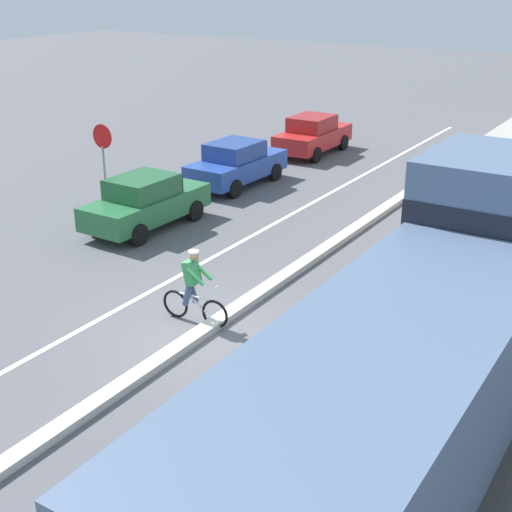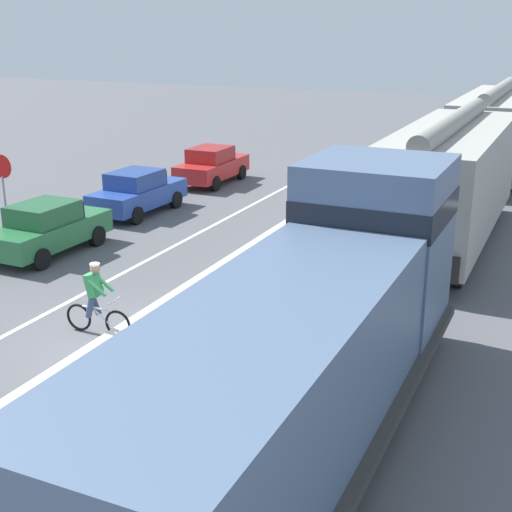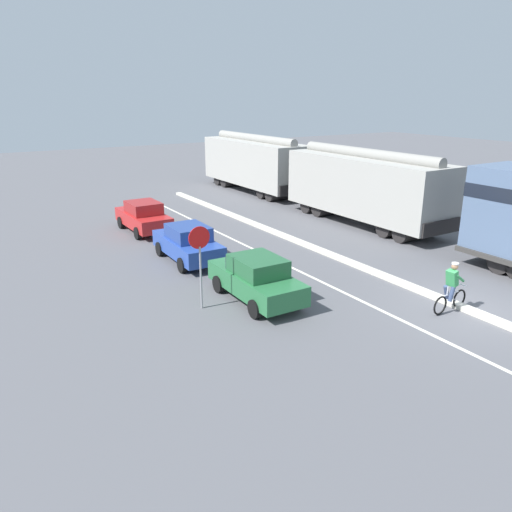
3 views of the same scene
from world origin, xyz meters
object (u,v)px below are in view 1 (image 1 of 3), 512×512
Objects in this scene: parked_car_green at (146,202)px; parked_car_red at (313,135)px; locomotive at (430,357)px; parked_car_blue at (236,163)px; cyclist at (193,289)px; stop_sign at (103,152)px.

parked_car_red is at bearing 90.81° from parked_car_green.
locomotive is at bearing -57.10° from parked_car_red.
parked_car_blue is at bearing 134.43° from locomotive.
stop_sign reaches higher than cyclist.
parked_car_green is 1.00× the size of parked_car_blue.
locomotive is 14.37m from stop_sign.
cyclist reaches higher than parked_car_blue.
parked_car_green is 10.99m from parked_car_red.
locomotive reaches higher than stop_sign.
parked_car_red is 10.82m from stop_sign.
locomotive is at bearing -45.57° from parked_car_blue.
locomotive is 20.34m from parked_car_red.
parked_car_blue is 1.01× the size of parked_car_red.
locomotive reaches higher than cyclist.
parked_car_green is 2.33m from stop_sign.
locomotive is at bearing -17.01° from cyclist.
parked_car_blue is at bearing 70.38° from stop_sign.
parked_car_green is 2.47× the size of cyclist.
cyclist is (5.15, -15.26, 0.00)m from parked_car_red.
locomotive is 2.75× the size of parked_car_green.
stop_sign reaches higher than parked_car_red.
parked_car_blue is at bearing 92.41° from parked_car_green.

